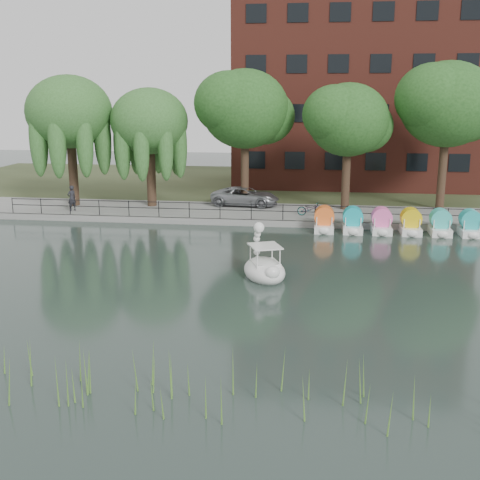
% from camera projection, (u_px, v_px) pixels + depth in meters
% --- Properties ---
extents(ground_plane, '(120.00, 120.00, 0.00)m').
position_uv_depth(ground_plane, '(216.00, 292.00, 25.39)').
color(ground_plane, '#31403E').
extents(promenade, '(40.00, 6.00, 0.40)m').
position_uv_depth(promenade, '(256.00, 214.00, 40.75)').
color(promenade, gray).
rests_on(promenade, ground_plane).
extents(kerb, '(40.00, 0.25, 0.40)m').
position_uv_depth(kerb, '(251.00, 223.00, 37.91)').
color(kerb, gray).
rests_on(kerb, ground_plane).
extents(land_strip, '(60.00, 22.00, 0.36)m').
position_uv_depth(land_strip, '(272.00, 184.00, 54.23)').
color(land_strip, '#47512D').
rests_on(land_strip, ground_plane).
extents(railing, '(32.00, 0.05, 1.00)m').
position_uv_depth(railing, '(251.00, 207.00, 37.88)').
color(railing, black).
rests_on(railing, promenade).
extents(apartment_building, '(20.00, 10.07, 18.00)m').
position_uv_depth(apartment_building, '(355.00, 78.00, 51.13)').
color(apartment_building, '#4C1E16').
rests_on(apartment_building, land_strip).
extents(willow_left, '(5.88, 5.88, 9.01)m').
position_uv_depth(willow_left, '(69.00, 112.00, 41.29)').
color(willow_left, '#473323').
rests_on(willow_left, promenade).
extents(willow_mid, '(5.32, 5.32, 8.15)m').
position_uv_depth(willow_mid, '(149.00, 122.00, 41.22)').
color(willow_mid, '#473323').
rests_on(willow_mid, promenade).
extents(broadleaf_center, '(6.00, 6.00, 9.25)m').
position_uv_depth(broadleaf_center, '(245.00, 110.00, 41.17)').
color(broadleaf_center, '#473323').
rests_on(broadleaf_center, promenade).
extents(broadleaf_right, '(5.40, 5.40, 8.32)m').
position_uv_depth(broadleaf_right, '(348.00, 120.00, 39.96)').
color(broadleaf_right, '#473323').
rests_on(broadleaf_right, promenade).
extents(broadleaf_far, '(6.30, 6.30, 9.71)m').
position_uv_depth(broadleaf_far, '(448.00, 105.00, 39.86)').
color(broadleaf_far, '#473323').
rests_on(broadleaf_far, promenade).
extents(minivan, '(2.95, 5.64, 1.52)m').
position_uv_depth(minivan, '(245.00, 195.00, 42.42)').
color(minivan, gray).
rests_on(minivan, promenade).
extents(bicycle, '(0.90, 1.80, 1.00)m').
position_uv_depth(bicycle, '(310.00, 208.00, 38.92)').
color(bicycle, gray).
rests_on(bicycle, promenade).
extents(pedestrian, '(0.79, 0.86, 1.98)m').
position_uv_depth(pedestrian, '(72.00, 196.00, 40.51)').
color(pedestrian, black).
rests_on(pedestrian, promenade).
extents(swan_boat, '(2.70, 3.27, 2.39)m').
position_uv_depth(swan_boat, '(264.00, 266.00, 27.29)').
color(swan_boat, white).
rests_on(swan_boat, ground_plane).
extents(pedal_boat_row, '(11.35, 1.70, 1.40)m').
position_uv_depth(pedal_boat_row, '(411.00, 224.00, 35.69)').
color(pedal_boat_row, white).
rests_on(pedal_boat_row, ground_plane).
extents(reed_bank, '(24.00, 2.40, 1.20)m').
position_uv_depth(reed_bank, '(230.00, 388.00, 15.85)').
color(reed_bank, '#669938').
rests_on(reed_bank, ground_plane).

